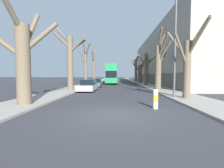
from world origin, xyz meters
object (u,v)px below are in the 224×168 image
street_tree_right_0 (187,64)px  lamp_post (174,40)px  street_tree_right_3 (140,72)px  parked_car_1 (96,83)px  street_tree_left_0 (23,58)px  street_tree_left_2 (85,66)px  street_tree_right_4 (136,69)px  street_tree_right_1 (159,63)px  double_decker_bus (112,73)px  street_tree_right_2 (146,68)px  street_tree_left_1 (70,60)px  traffic_bollard (156,99)px  street_tree_left_3 (94,66)px  parked_car_0 (88,86)px

street_tree_right_0 → lamp_post: lamp_post is taller
street_tree_right_3 → parked_car_1: size_ratio=1.62×
street_tree_left_0 → lamp_post: bearing=18.4°
street_tree_left_2 → street_tree_right_4: (11.26, 19.35, 0.15)m
street_tree_left_2 → street_tree_right_3: street_tree_left_2 is taller
street_tree_right_0 → street_tree_right_1: (-0.07, 7.91, 0.70)m
street_tree_right_4 → double_decker_bus: 12.76m
street_tree_left_0 → street_tree_right_2: (11.41, 19.60, 0.29)m
street_tree_left_0 → double_decker_bus: bearing=79.8°
street_tree_left_1 → street_tree_right_2: bearing=42.0°
street_tree_right_0 → lamp_post: (-0.83, 0.65, 2.04)m
street_tree_left_1 → double_decker_bus: bearing=74.3°
street_tree_left_1 → street_tree_right_4: bearing=67.1°
parked_car_1 → traffic_bollard: size_ratio=3.49×
street_tree_left_2 → double_decker_bus: bearing=63.1°
lamp_post → street_tree_right_2: bearing=87.3°
street_tree_left_1 → lamp_post: 12.17m
street_tree_left_3 → street_tree_right_3: bearing=8.4°
street_tree_right_1 → street_tree_right_3: street_tree_right_1 is taller
street_tree_left_2 → street_tree_right_3: (11.30, 11.14, -0.81)m
parked_car_1 → street_tree_left_1: bearing=-109.3°
street_tree_right_3 → double_decker_bus: (-6.89, -2.47, -0.32)m
street_tree_right_1 → street_tree_right_2: (-0.01, 8.79, -0.23)m
street_tree_right_4 → street_tree_left_1: bearing=-112.9°
lamp_post → street_tree_right_4: bearing=88.5°
street_tree_right_2 → street_tree_right_3: street_tree_right_3 is taller
street_tree_left_2 → parked_car_1: size_ratio=2.09×
street_tree_right_2 → street_tree_left_0: bearing=-120.2°
street_tree_left_1 → street_tree_left_2: size_ratio=1.00×
street_tree_right_0 → street_tree_right_1: 7.95m
street_tree_right_2 → street_tree_right_3: bearing=89.0°
street_tree_left_3 → parked_car_0: (2.08, -17.49, -3.42)m
street_tree_right_3 → street_tree_right_4: bearing=90.3°
street_tree_left_0 → street_tree_right_1: bearing=43.4°
traffic_bollard → parked_car_0: bearing=121.0°
street_tree_left_3 → street_tree_right_4: bearing=41.2°
double_decker_bus → lamp_post: size_ratio=1.14×
street_tree_right_0 → street_tree_right_3: size_ratio=0.98×
street_tree_right_0 → parked_car_1: bearing=125.2°
street_tree_right_4 → parked_car_1: bearing=-114.0°
street_tree_left_0 → street_tree_right_0: (11.49, 2.89, -0.19)m
street_tree_left_3 → street_tree_right_1: size_ratio=1.23×
lamp_post → traffic_bollard: bearing=-121.4°
double_decker_bus → parked_car_1: double_decker_bus is taller
street_tree_right_4 → street_tree_left_0: bearing=-107.5°
street_tree_right_2 → street_tree_right_1: bearing=-89.9°
street_tree_left_3 → parked_car_1: size_ratio=2.43×
parked_car_0 → street_tree_left_1: bearing=176.8°
street_tree_left_1 → street_tree_left_3: street_tree_left_3 is taller
street_tree_right_4 → parked_car_1: (-9.21, -20.68, -3.15)m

